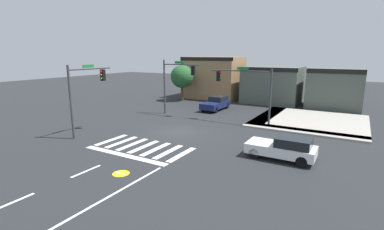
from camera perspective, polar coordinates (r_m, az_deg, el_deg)
ground_plane at (r=24.02m, az=-2.74°, el=-3.43°), size 120.00×120.00×0.00m
crosswalk_near at (r=20.57m, az=-9.65°, el=-6.28°), size 6.81×3.12×0.01m
lane_markings at (r=15.41m, az=-23.35°, el=-13.63°), size 6.80×18.75×0.01m
bike_detector_marking at (r=16.44m, az=-14.07°, el=-11.32°), size 0.94×0.94×0.01m
curb_corner_northeast at (r=29.76m, az=21.58°, el=-1.07°), size 10.00×10.60×0.15m
storefront_row at (r=40.20m, az=13.31°, el=6.45°), size 23.35×6.45×6.03m
traffic_signal_northwest at (r=30.17m, az=-3.14°, el=7.47°), size 4.41×0.32×5.84m
traffic_signal_northeast at (r=27.03m, az=10.64°, el=6.19°), size 6.09×0.32×5.25m
traffic_signal_southwest at (r=24.12m, az=-20.57°, el=5.35°), size 0.32×4.23×5.66m
car_navy at (r=33.55m, az=4.88°, el=2.41°), size 1.86×4.63×1.56m
car_white at (r=18.63m, az=17.99°, el=-6.27°), size 4.15×1.85×1.47m
roadside_tree at (r=39.63m, az=-2.03°, el=7.71°), size 3.16×3.16×4.98m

